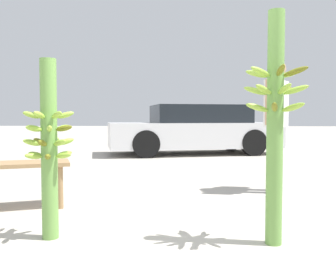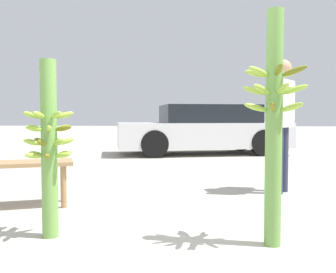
# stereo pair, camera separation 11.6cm
# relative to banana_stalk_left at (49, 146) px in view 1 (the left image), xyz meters

# --- Properties ---
(ground_plane) EXTENTS (80.00, 80.00, 0.00)m
(ground_plane) POSITION_rel_banana_stalk_left_xyz_m (0.85, -0.33, -0.73)
(ground_plane) COLOR #B2AA9E
(banana_stalk_left) EXTENTS (0.40, 0.39, 1.40)m
(banana_stalk_left) POSITION_rel_banana_stalk_left_xyz_m (0.00, 0.00, 0.00)
(banana_stalk_left) COLOR #6B9E47
(banana_stalk_left) RESTS_ON ground_plane
(banana_stalk_center) EXTENTS (0.47, 0.48, 1.73)m
(banana_stalk_center) POSITION_rel_banana_stalk_left_xyz_m (1.72, -0.02, 0.19)
(banana_stalk_center) COLOR #6B9E47
(banana_stalk_center) RESTS_ON ground_plane
(vendor_person) EXTENTS (0.40, 0.58, 1.68)m
(vendor_person) POSITION_rel_banana_stalk_left_xyz_m (2.17, 2.00, 0.28)
(vendor_person) COLOR #2D334C
(vendor_person) RESTS_ON ground_plane
(market_bench) EXTENTS (1.18, 0.82, 0.48)m
(market_bench) POSITION_rel_banana_stalk_left_xyz_m (-0.74, 0.91, -0.32)
(market_bench) COLOR #99754C
(market_bench) RESTS_ON ground_plane
(parked_car) EXTENTS (4.67, 2.83, 1.28)m
(parked_car) POSITION_rel_banana_stalk_left_xyz_m (1.15, 7.03, -0.10)
(parked_car) COLOR silver
(parked_car) RESTS_ON ground_plane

